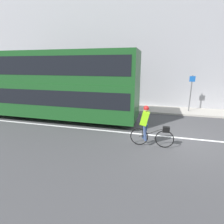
# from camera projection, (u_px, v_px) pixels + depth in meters

# --- Properties ---
(ground_plane) EXTENTS (80.00, 80.00, 0.00)m
(ground_plane) POSITION_uv_depth(u_px,v_px,m) (182.00, 139.00, 7.72)
(ground_plane) COLOR #424244
(road_center_line) EXTENTS (50.00, 0.14, 0.01)m
(road_center_line) POSITION_uv_depth(u_px,v_px,m) (182.00, 138.00, 7.83)
(road_center_line) COLOR silver
(road_center_line) RESTS_ON ground_plane
(sidewalk_curb) EXTENTS (60.00, 2.05, 0.11)m
(sidewalk_curb) POSITION_uv_depth(u_px,v_px,m) (174.00, 111.00, 12.32)
(sidewalk_curb) COLOR #A8A399
(sidewalk_curb) RESTS_ON ground_plane
(building_facade) EXTENTS (60.00, 0.30, 9.03)m
(building_facade) POSITION_uv_depth(u_px,v_px,m) (178.00, 45.00, 12.25)
(building_facade) COLOR #9E9EA3
(building_facade) RESTS_ON ground_plane
(bus) EXTENTS (9.20, 2.43, 3.90)m
(bus) POSITION_uv_depth(u_px,v_px,m) (58.00, 83.00, 10.12)
(bus) COLOR black
(bus) RESTS_ON ground_plane
(cyclist_on_bike) EXTENTS (1.71, 0.32, 1.66)m
(cyclist_on_bike) POSITION_uv_depth(u_px,v_px,m) (148.00, 125.00, 6.87)
(cyclist_on_bike) COLOR black
(cyclist_on_bike) RESTS_ON ground_plane
(street_sign_post) EXTENTS (0.36, 0.09, 2.41)m
(street_sign_post) POSITION_uv_depth(u_px,v_px,m) (191.00, 91.00, 11.62)
(street_sign_post) COLOR #59595B
(street_sign_post) RESTS_ON sidewalk_curb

